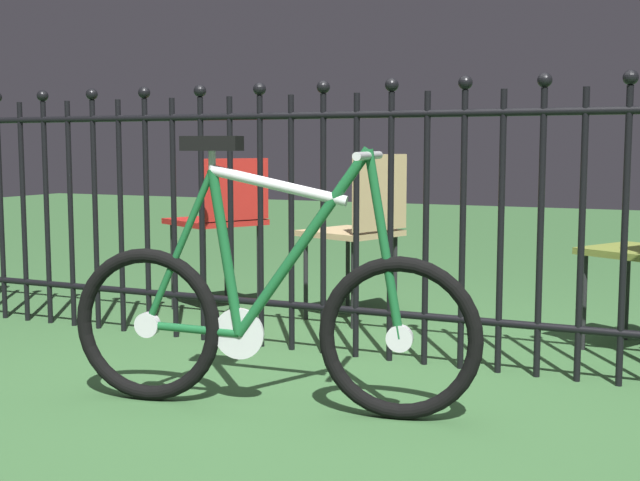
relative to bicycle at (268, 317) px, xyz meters
name	(u,v)px	position (x,y,z in m)	size (l,w,h in m)	color
ground_plane	(304,396)	(0.04, 0.19, -0.33)	(20.00, 20.00, 0.00)	#335D32
iron_fence	(351,213)	(-0.03, 0.81, 0.30)	(4.78, 0.07, 1.24)	black
bicycle	(268,317)	(0.00, 0.00, 0.00)	(1.43, 0.42, 0.94)	black
chair_tan	(363,221)	(-0.26, 1.51, 0.20)	(0.53, 0.52, 0.86)	black
chair_red	(222,215)	(-1.04, 1.42, 0.21)	(0.58, 0.58, 0.84)	black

